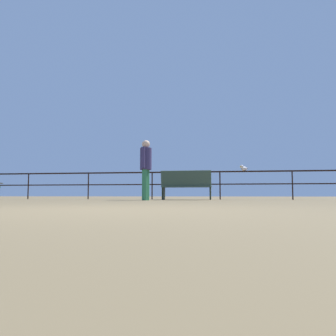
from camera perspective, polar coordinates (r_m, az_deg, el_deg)
ground_plane at (r=3.68m, az=-10.27°, el=-7.11°), size 60.00×60.00×0.00m
pier_railing at (r=11.76m, az=3.03°, el=-1.80°), size 21.79×0.05×0.99m
bench_near_left at (r=10.92m, az=3.17°, el=-2.77°), size 1.65×0.66×0.96m
person_by_bench at (r=9.89m, az=-3.84°, el=0.41°), size 0.34×0.57×1.80m
seagull_on_rail at (r=11.73m, az=12.87°, el=-0.03°), size 0.32×0.34×0.20m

